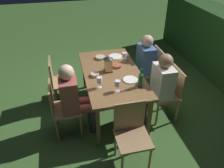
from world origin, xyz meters
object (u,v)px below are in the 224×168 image
dining_table (112,75)px  green_bottle_on_table (141,80)px  chair_side_right_a (151,69)px  wine_glass_c (124,55)px  bowl_bread (95,75)px  lantern_centerpiece (108,63)px  plate_a (115,57)px  plate_b (130,80)px  wine_glass_b (100,80)px  bowl_salad (117,66)px  chair_side_right_b (169,92)px  chair_side_left_b (61,107)px  person_in_rust (74,97)px  chair_head_far (132,132)px  bowl_olives (100,57)px  person_in_blue (142,63)px  person_in_cream (158,85)px  chair_side_left_a (59,80)px  wine_glass_a (118,84)px

dining_table → green_bottle_on_table: 0.59m
green_bottle_on_table → chair_side_right_a: bearing=147.9°
wine_glass_c → bowl_bread: wine_glass_c is taller
chair_side_right_a → lantern_centerpiece: 1.02m
plate_a → plate_b: 0.79m
wine_glass_b → bowl_salad: (-0.53, 0.38, -0.09)m
chair_side_right_b → wine_glass_c: bearing=-140.9°
chair_side_left_b → person_in_rust: size_ratio=0.76×
chair_side_right_b → wine_glass_c: 0.95m
chair_head_far → bowl_olives: 1.61m
chair_side_right_b → bowl_bread: size_ratio=6.49×
person_in_blue → plate_b: bearing=-32.9°
chair_side_right_b → chair_side_left_b: (0.00, -1.67, 0.00)m
person_in_cream → bowl_olives: size_ratio=6.78×
dining_table → chair_side_left_b: bearing=-66.0°
chair_side_right_a → green_bottle_on_table: (0.85, -0.53, 0.36)m
chair_side_left_a → plate_a: bearing=97.7°
chair_head_far → wine_glass_a: bearing=-175.7°
wine_glass_c → plate_a: size_ratio=0.69×
plate_b → bowl_olives: size_ratio=1.31×
dining_table → wine_glass_a: size_ratio=9.78×
plate_b → chair_head_far: bearing=-15.1°
person_in_blue → chair_side_right_a: bearing=90.0°
wine_glass_a → plate_a: (-1.02, 0.22, -0.11)m
chair_head_far → wine_glass_b: 0.84m
bowl_salad → chair_side_left_a: bearing=-102.7°
chair_side_left_b → green_bottle_on_table: size_ratio=3.00×
person_in_cream → wine_glass_b: bearing=-90.2°
dining_table → person_in_cream: person_in_cream is taller
person_in_rust → bowl_olives: 1.05m
plate_a → bowl_bread: 0.72m
person_in_cream → lantern_centerpiece: person_in_cream is taller
dining_table → wine_glass_c: size_ratio=9.78×
plate_b → plate_a: bearing=-177.7°
bowl_salad → wine_glass_b: bearing=-36.0°
chair_side_right_b → wine_glass_c: (-0.68, -0.55, 0.37)m
chair_head_far → wine_glass_c: wine_glass_c is taller
person_in_blue → chair_head_far: (1.45, -0.64, -0.15)m
person_in_blue → person_in_rust: bearing=-59.8°
person_in_blue → green_bottle_on_table: bearing=-21.7°
lantern_centerpiece → bowl_salad: lantern_centerpiece is taller
chair_side_left_b → lantern_centerpiece: 0.98m
person_in_blue → plate_b: 0.79m
chair_side_left_a → bowl_olives: 0.80m
person_in_blue → person_in_rust: (0.74, -1.28, 0.00)m
person_in_rust → lantern_centerpiece: 0.77m
person_in_blue → chair_side_left_b: (0.74, -1.47, -0.15)m
chair_side_right_b → bowl_bread: (-0.33, -1.11, 0.28)m
chair_side_right_a → chair_side_right_b: bearing=0.0°
chair_side_left_a → bowl_olives: size_ratio=5.13×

